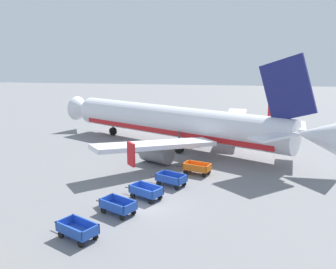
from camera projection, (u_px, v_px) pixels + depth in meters
name	position (u px, v px, depth m)	size (l,w,h in m)	color
ground_plane	(148.00, 205.00, 27.43)	(220.00, 220.00, 0.00)	slate
airplane	(180.00, 123.00, 43.63)	(34.84, 28.83, 11.34)	silver
baggage_cart_nearest	(77.00, 230.00, 22.27)	(3.49, 2.39, 1.07)	#234CB2
baggage_cart_second_in_row	(118.00, 206.00, 25.75)	(3.48, 2.41, 1.07)	#234CB2
baggage_cart_third_in_row	(146.00, 192.00, 28.46)	(3.47, 2.43, 1.07)	#234CB2
baggage_cart_fourth_in_row	(171.00, 179.00, 31.28)	(3.53, 2.33, 1.07)	#234CB2
baggage_cart_far_end	(197.00, 168.00, 34.35)	(3.59, 2.15, 1.07)	orange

